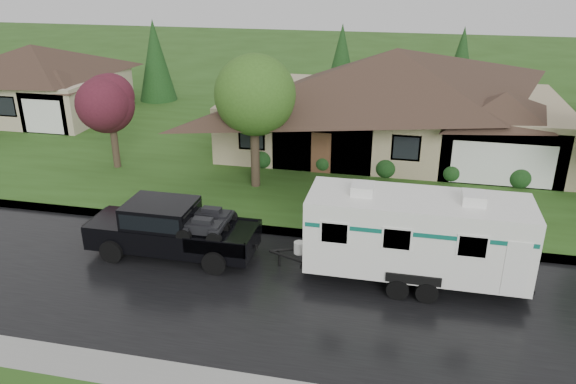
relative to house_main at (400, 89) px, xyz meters
name	(u,v)px	position (x,y,z in m)	size (l,w,h in m)	color
ground	(313,265)	(-2.29, -13.84, -3.59)	(140.00, 140.00, 0.00)	#294B17
road	(303,295)	(-2.29, -15.84, -3.59)	(140.00, 8.00, 0.01)	black
curb	(323,235)	(-2.29, -11.59, -3.52)	(140.00, 0.50, 0.15)	gray
lawn	(357,141)	(-2.29, 1.16, -3.52)	(140.00, 26.00, 0.15)	#294B17
house_main	(400,89)	(0.00, 0.00, 0.00)	(19.44, 10.80, 6.90)	tan
house_far	(37,75)	(-24.07, 2.02, -0.62)	(10.80, 8.64, 5.80)	tan
tree_left_green	(254,96)	(-6.28, -7.23, 0.89)	(3.77, 3.77, 6.25)	#382B1E
tree_red	(110,104)	(-14.04, -6.27, -0.09)	(2.92, 2.92, 4.84)	#382B1E
shrub_row	(386,166)	(-0.29, -4.54, -2.94)	(13.60, 1.00, 1.00)	#143814
pickup_truck	(169,227)	(-7.62, -14.15, -2.49)	(6.16, 2.34, 2.05)	black
travel_trailer	(416,234)	(1.20, -14.15, -1.78)	(7.60, 2.67, 3.41)	white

